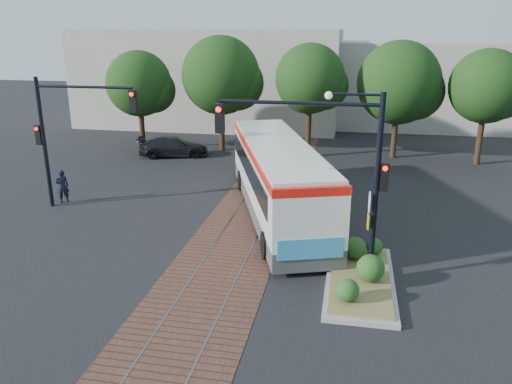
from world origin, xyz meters
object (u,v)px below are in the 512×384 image
at_px(officer, 62,186).
at_px(signal_pole_left, 65,126).
at_px(traffic_island, 361,273).
at_px(signal_pole_main, 338,158).
at_px(city_bus, 278,175).
at_px(parked_car, 173,146).

bearing_deg(officer, signal_pole_left, 107.05).
bearing_deg(traffic_island, officer, 158.78).
xyz_separation_m(signal_pole_main, officer, (-13.08, 5.36, -3.34)).
xyz_separation_m(city_bus, officer, (-10.37, -0.33, -1.02)).
bearing_deg(traffic_island, city_bus, 122.39).
xyz_separation_m(traffic_island, signal_pole_main, (-0.96, 0.09, 3.83)).
distance_m(city_bus, traffic_island, 7.01).
height_order(traffic_island, officer, officer).
relative_size(city_bus, signal_pole_main, 2.07).
height_order(traffic_island, signal_pole_left, signal_pole_left).
xyz_separation_m(city_bus, parked_car, (-8.36, 9.55, -1.17)).
relative_size(traffic_island, signal_pole_main, 0.87).
xyz_separation_m(traffic_island, parked_car, (-12.03, 15.33, 0.33)).
distance_m(officer, parked_car, 10.09).
height_order(signal_pole_left, officer, signal_pole_left).
height_order(signal_pole_main, signal_pole_left, signal_pole_main).
bearing_deg(signal_pole_left, officer, 146.81).
height_order(city_bus, signal_pole_left, signal_pole_left).
relative_size(city_bus, signal_pole_left, 2.07).
distance_m(traffic_island, officer, 15.06).
relative_size(city_bus, officer, 7.65).
bearing_deg(officer, parked_car, -141.24).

